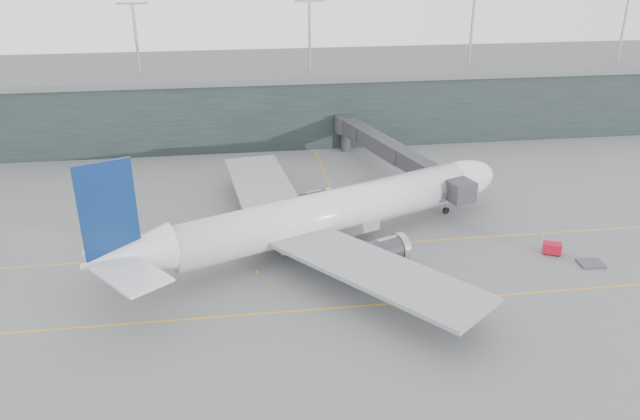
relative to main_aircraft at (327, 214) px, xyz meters
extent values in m
plane|color=#55565A|center=(-1.02, 3.61, -5.17)|extent=(320.00, 320.00, 0.00)
cube|color=gold|center=(-1.02, -0.39, -5.16)|extent=(160.00, 0.25, 0.02)
cube|color=gold|center=(-1.02, -16.39, -5.16)|extent=(160.00, 0.25, 0.02)
cube|color=gold|center=(3.98, 23.61, -5.16)|extent=(0.25, 60.00, 0.02)
cube|color=black|center=(-1.02, 61.61, 1.83)|extent=(240.00, 35.00, 14.00)
cube|color=#4F5254|center=(-1.02, 61.61, 9.43)|extent=(240.00, 36.00, 1.20)
cylinder|color=#9E9EA3|center=(-31.02, 51.61, 16.83)|extent=(0.60, 0.60, 14.00)
cylinder|color=#9E9EA3|center=(3.98, 51.61, 16.83)|extent=(0.60, 0.60, 14.00)
cylinder|color=#9E9EA3|center=(38.98, 51.61, 16.83)|extent=(0.60, 0.60, 14.00)
cylinder|color=#9E9EA3|center=(73.98, 51.61, 16.83)|extent=(0.60, 0.60, 14.00)
cylinder|color=silver|center=(0.43, 0.18, 0.17)|extent=(45.16, 23.64, 6.25)
ellipsoid|color=silver|center=(23.20, 9.70, 0.17)|extent=(14.51, 10.82, 6.25)
cone|color=silver|center=(-26.06, -10.90, 0.87)|extent=(12.54, 9.81, 6.00)
cube|color=gray|center=(-0.50, -0.21, -2.25)|extent=(16.81, 10.87, 2.01)
cube|color=black|center=(26.73, 11.18, 1.17)|extent=(3.21, 3.64, 0.81)
cube|color=gray|center=(3.67, -15.39, -0.84)|extent=(25.34, 28.47, 0.55)
cylinder|color=#313236|center=(5.98, -7.87, -2.55)|extent=(7.87, 5.97, 3.53)
cube|color=gray|center=(-8.38, 13.42, -0.84)|extent=(12.41, 30.07, 0.55)
cylinder|color=#313236|center=(-1.40, 9.79, -2.55)|extent=(7.87, 5.97, 3.53)
cube|color=#0A2152|center=(-27.45, -11.48, 7.22)|extent=(6.24, 2.99, 12.09)
cube|color=silver|center=(-24.85, -16.40, 1.37)|extent=(9.93, 10.56, 0.35)
cube|color=silver|center=(-29.13, -6.17, 1.37)|extent=(6.70, 9.73, 0.35)
cylinder|color=black|center=(20.88, 8.73, -4.62)|extent=(1.18, 0.80, 1.11)
cylinder|color=#9E9EA3|center=(20.88, 8.73, -3.86)|extent=(0.30, 0.30, 2.62)
cylinder|color=black|center=(-1.42, -5.84, -4.52)|extent=(1.40, 0.97, 1.31)
cylinder|color=black|center=(-5.15, 3.09, -4.52)|extent=(1.40, 0.97, 1.31)
cube|color=#303035|center=(21.22, 4.62, 0.52)|extent=(4.63, 4.95, 3.19)
cube|color=#303035|center=(18.61, 13.71, 0.52)|extent=(6.82, 15.02, 2.85)
cube|color=#303035|center=(14.54, 27.95, 0.52)|extent=(7.09, 15.10, 2.96)
cube|color=#303035|center=(10.46, 42.19, 0.52)|extent=(7.36, 15.18, 3.08)
cylinder|color=#9E9EA3|center=(18.39, 14.48, -3.01)|extent=(0.57, 0.57, 4.33)
cube|color=#313236|center=(18.39, 14.48, -4.77)|extent=(2.66, 2.27, 0.80)
cylinder|color=#303035|center=(21.22, 44.11, 0.52)|extent=(4.56, 4.56, 3.42)
cylinder|color=#303035|center=(21.22, 44.11, -3.12)|extent=(2.05, 2.05, 4.10)
cube|color=maroon|center=(31.27, -6.83, -4.23)|extent=(2.88, 2.44, 1.45)
cylinder|color=black|center=(30.23, -6.96, -4.95)|extent=(0.48, 0.34, 0.45)
cylinder|color=black|center=(31.85, -7.71, -4.95)|extent=(0.48, 0.34, 0.45)
cylinder|color=black|center=(30.69, -5.95, -4.95)|extent=(0.48, 0.34, 0.45)
cylinder|color=black|center=(32.31, -6.69, -4.95)|extent=(0.48, 0.34, 0.45)
cube|color=#3B3C40|center=(35.18, -10.53, -4.98)|extent=(3.48, 2.88, 0.33)
cube|color=#313236|center=(-7.61, 13.17, -5.04)|extent=(1.89, 1.53, 0.18)
cube|color=silver|center=(-7.61, 13.17, -4.20)|extent=(1.51, 1.42, 1.39)
cube|color=#244F90|center=(-7.61, 13.17, -3.48)|extent=(1.56, 1.47, 0.07)
cube|color=#313236|center=(-3.62, 16.14, -5.02)|extent=(2.35, 2.04, 0.21)
cube|color=silver|center=(-3.62, 16.14, -4.10)|extent=(1.93, 1.85, 1.54)
cube|color=#244F90|center=(-3.62, 16.14, -3.29)|extent=(1.99, 1.91, 0.08)
cube|color=#313236|center=(-1.89, 13.70, -5.04)|extent=(2.09, 1.80, 0.18)
cube|color=silver|center=(-1.89, 13.70, -4.21)|extent=(1.71, 1.64, 1.38)
cube|color=#244F90|center=(-1.89, 13.70, -3.49)|extent=(1.77, 1.69, 0.07)
cone|color=orange|center=(32.56, -1.07, -4.80)|extent=(0.47, 0.47, 0.74)
cone|color=red|center=(9.18, -15.31, -4.81)|extent=(0.46, 0.46, 0.74)
cone|color=orange|center=(9.31, 15.23, -4.82)|extent=(0.44, 0.44, 0.70)
cone|color=#D7620B|center=(-10.51, -6.50, -4.86)|extent=(0.39, 0.39, 0.63)
camera|label=1|loc=(-12.22, -80.04, 36.66)|focal=35.00mm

